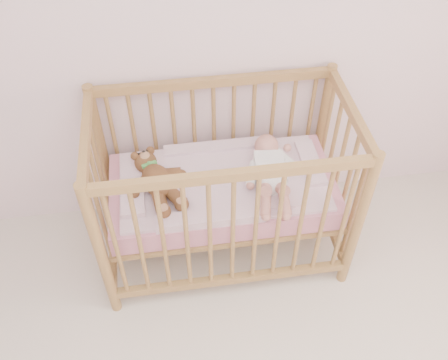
{
  "coord_description": "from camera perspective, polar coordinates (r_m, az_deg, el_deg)",
  "views": [
    {
      "loc": [
        -0.14,
        -0.24,
        2.51
      ],
      "look_at": [
        0.12,
        1.55,
        0.62
      ],
      "focal_mm": 40.0,
      "sensor_mm": 36.0,
      "label": 1
    }
  ],
  "objects": [
    {
      "name": "crib",
      "position": [
        2.73,
        -0.15,
        -0.99
      ],
      "size": [
        1.36,
        0.76,
        1.0
      ],
      "primitive_type": null,
      "color": "#B4874C",
      "rests_on": "floor"
    },
    {
      "name": "wall_back",
      "position": [
        2.52,
        -4.4,
        18.82
      ],
      "size": [
        4.0,
        0.02,
        2.7
      ],
      "primitive_type": "cube",
      "color": "silver",
      "rests_on": "floor"
    },
    {
      "name": "teddy_bear",
      "position": [
        2.6,
        -7.63,
        0.06
      ],
      "size": [
        0.48,
        0.57,
        0.13
      ],
      "primitive_type": null,
      "rotation": [
        0.0,
        0.0,
        0.35
      ],
      "color": "brown",
      "rests_on": "blanket"
    },
    {
      "name": "mattress",
      "position": [
        2.75,
        -0.15,
        -1.21
      ],
      "size": [
        1.22,
        0.62,
        0.13
      ],
      "primitive_type": "cube",
      "color": "pink",
      "rests_on": "crib"
    },
    {
      "name": "blanket",
      "position": [
        2.69,
        -0.15,
        -0.12
      ],
      "size": [
        1.1,
        0.58,
        0.06
      ],
      "primitive_type": null,
      "color": "#E09AB8",
      "rests_on": "mattress"
    },
    {
      "name": "baby",
      "position": [
        2.66,
        5.28,
        1.25
      ],
      "size": [
        0.35,
        0.63,
        0.15
      ],
      "primitive_type": null,
      "rotation": [
        0.0,
        0.0,
        -0.1
      ],
      "color": "white",
      "rests_on": "blanket"
    }
  ]
}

